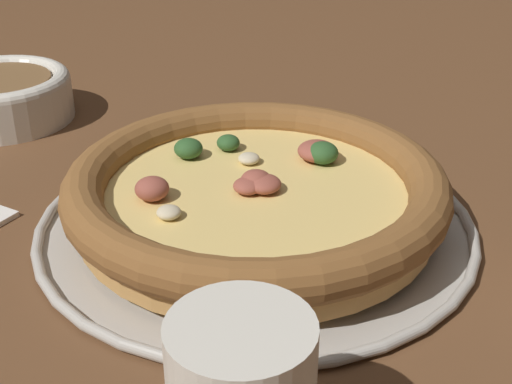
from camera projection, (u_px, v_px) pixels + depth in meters
name	position (u px, v px, depth m)	size (l,w,h in m)	color
ground_plane	(256.00, 228.00, 0.51)	(3.00, 3.00, 0.00)	brown
pizza_tray	(256.00, 223.00, 0.51)	(0.31, 0.31, 0.01)	#B7B2A8
pizza	(256.00, 192.00, 0.50)	(0.27, 0.27, 0.04)	tan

